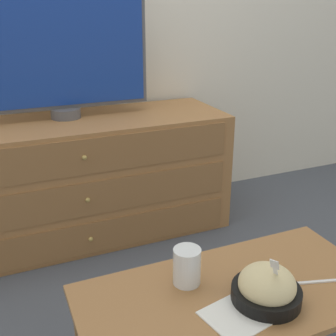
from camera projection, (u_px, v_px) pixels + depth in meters
The scene contains 8 objects.
ground_plane at pixel (90, 208), 2.71m from camera, with size 12.00×12.00×0.00m, color #474C56.
dresser at pixel (76, 180), 2.29m from camera, with size 1.65×0.55×0.66m.
tv at pixel (60, 53), 2.11m from camera, with size 0.90×0.16×0.65m.
coffee_table at pixel (233, 310), 1.29m from camera, with size 0.93×0.46×0.43m.
takeout_bowl at pixel (267, 288), 1.21m from camera, with size 0.20×0.20×0.17m.
drink_cup at pixel (187, 268), 1.29m from camera, with size 0.09×0.09×0.12m.
napkin at pixel (235, 317), 1.16m from camera, with size 0.18×0.18×0.00m.
knife at pixel (323, 281), 1.30m from camera, with size 0.19×0.06×0.01m.
Camera 1 is at (-0.48, -2.43, 1.24)m, focal length 45.00 mm.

